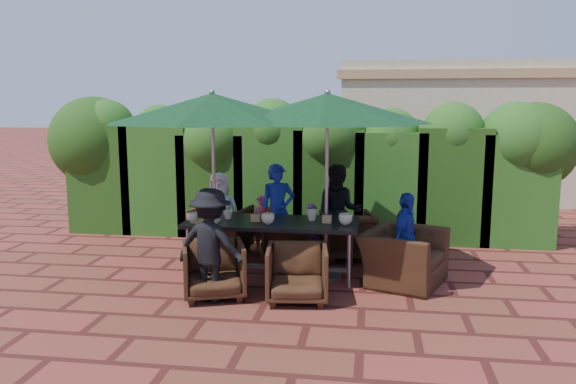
# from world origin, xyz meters

# --- Properties ---
(ground) EXTENTS (80.00, 80.00, 0.00)m
(ground) POSITION_xyz_m (0.00, 0.00, 0.00)
(ground) COLOR maroon
(ground) RESTS_ON ground
(dining_table) EXTENTS (2.27, 0.90, 0.75)m
(dining_table) POSITION_xyz_m (-0.10, -0.07, 0.67)
(dining_table) COLOR black
(dining_table) RESTS_ON ground
(umbrella_left) EXTENTS (2.78, 2.78, 2.46)m
(umbrella_left) POSITION_xyz_m (-0.85, -0.14, 2.21)
(umbrella_left) COLOR gray
(umbrella_left) RESTS_ON ground
(umbrella_right) EXTENTS (2.65, 2.65, 2.46)m
(umbrella_right) POSITION_xyz_m (0.62, 0.01, 2.21)
(umbrella_right) COLOR gray
(umbrella_right) RESTS_ON ground
(chair_far_left) EXTENTS (0.89, 0.85, 0.82)m
(chair_far_left) POSITION_xyz_m (-1.05, 0.93, 0.41)
(chair_far_left) COLOR black
(chair_far_left) RESTS_ON ground
(chair_far_mid) EXTENTS (0.74, 0.70, 0.69)m
(chair_far_mid) POSITION_xyz_m (-0.04, 0.78, 0.34)
(chair_far_mid) COLOR black
(chair_far_mid) RESTS_ON ground
(chair_far_right) EXTENTS (0.89, 0.85, 0.76)m
(chair_far_right) POSITION_xyz_m (0.86, 0.97, 0.38)
(chair_far_right) COLOR black
(chair_far_right) RESTS_ON ground
(chair_near_left) EXTENTS (0.89, 0.87, 0.73)m
(chair_near_left) POSITION_xyz_m (-0.64, -0.96, 0.37)
(chair_near_left) COLOR black
(chair_near_left) RESTS_ON ground
(chair_near_right) EXTENTS (0.78, 0.74, 0.72)m
(chair_near_right) POSITION_xyz_m (0.35, -0.95, 0.36)
(chair_near_right) COLOR black
(chair_near_right) RESTS_ON ground
(chair_end_right) EXTENTS (1.02, 1.23, 0.92)m
(chair_end_right) POSITION_xyz_m (1.61, -0.11, 0.46)
(chair_end_right) COLOR black
(chair_end_right) RESTS_ON ground
(adult_far_left) EXTENTS (0.69, 0.49, 1.27)m
(adult_far_left) POSITION_xyz_m (-1.05, 0.81, 0.63)
(adult_far_left) COLOR white
(adult_far_left) RESTS_ON ground
(adult_far_mid) EXTENTS (0.62, 0.56, 1.40)m
(adult_far_mid) POSITION_xyz_m (-0.16, 0.83, 0.70)
(adult_far_mid) COLOR #1C2D9A
(adult_far_mid) RESTS_ON ground
(adult_far_right) EXTENTS (0.68, 0.42, 1.40)m
(adult_far_right) POSITION_xyz_m (0.73, 0.90, 0.70)
(adult_far_right) COLOR black
(adult_far_right) RESTS_ON ground
(adult_near_left) EXTENTS (0.91, 0.56, 1.33)m
(adult_near_left) POSITION_xyz_m (-0.63, -1.09, 0.66)
(adult_near_left) COLOR black
(adult_near_left) RESTS_ON ground
(adult_end_right) EXTENTS (0.57, 0.76, 1.17)m
(adult_end_right) POSITION_xyz_m (1.63, -0.10, 0.59)
(adult_end_right) COLOR #1C2D9A
(adult_end_right) RESTS_ON ground
(child_left) EXTENTS (0.39, 0.35, 0.89)m
(child_left) POSITION_xyz_m (-0.46, 1.06, 0.45)
(child_left) COLOR #ED538F
(child_left) RESTS_ON ground
(child_right) EXTENTS (0.31, 0.26, 0.82)m
(child_right) POSITION_xyz_m (0.34, 0.88, 0.41)
(child_right) COLOR #8E479B
(child_right) RESTS_ON ground
(pedestrian_a) EXTENTS (1.76, 0.87, 1.81)m
(pedestrian_a) POSITION_xyz_m (1.76, 4.24, 0.90)
(pedestrian_a) COLOR #238224
(pedestrian_a) RESTS_ON ground
(pedestrian_b) EXTENTS (0.79, 0.51, 1.59)m
(pedestrian_b) POSITION_xyz_m (2.44, 4.35, 0.80)
(pedestrian_b) COLOR #ED538F
(pedestrian_b) RESTS_ON ground
(pedestrian_c) EXTENTS (1.32, 0.95, 1.87)m
(pedestrian_c) POSITION_xyz_m (3.60, 4.28, 0.94)
(pedestrian_c) COLOR gray
(pedestrian_c) RESTS_ON ground
(cup_a) EXTENTS (0.15, 0.15, 0.12)m
(cup_a) POSITION_xyz_m (-1.13, -0.25, 0.81)
(cup_a) COLOR beige
(cup_a) RESTS_ON dining_table
(cup_b) EXTENTS (0.13, 0.13, 0.12)m
(cup_b) POSITION_xyz_m (-0.70, -0.03, 0.81)
(cup_b) COLOR beige
(cup_b) RESTS_ON dining_table
(cup_c) EXTENTS (0.17, 0.17, 0.14)m
(cup_c) POSITION_xyz_m (-0.11, -0.25, 0.82)
(cup_c) COLOR beige
(cup_c) RESTS_ON dining_table
(cup_d) EXTENTS (0.15, 0.15, 0.14)m
(cup_d) POSITION_xyz_m (0.42, 0.04, 0.82)
(cup_d) COLOR beige
(cup_d) RESTS_ON dining_table
(cup_e) EXTENTS (0.18, 0.18, 0.14)m
(cup_e) POSITION_xyz_m (0.87, -0.15, 0.82)
(cup_e) COLOR beige
(cup_e) RESTS_ON dining_table
(ketchup_bottle) EXTENTS (0.04, 0.04, 0.17)m
(ketchup_bottle) POSITION_xyz_m (-0.21, -0.03, 0.83)
(ketchup_bottle) COLOR #B20C0A
(ketchup_bottle) RESTS_ON dining_table
(sauce_bottle) EXTENTS (0.04, 0.04, 0.17)m
(sauce_bottle) POSITION_xyz_m (-0.14, 0.03, 0.83)
(sauce_bottle) COLOR #4C230C
(sauce_bottle) RESTS_ON dining_table
(serving_tray) EXTENTS (0.35, 0.25, 0.02)m
(serving_tray) POSITION_xyz_m (-0.93, -0.25, 0.76)
(serving_tray) COLOR #AD8053
(serving_tray) RESTS_ON dining_table
(number_block_left) EXTENTS (0.12, 0.06, 0.10)m
(number_block_left) POSITION_xyz_m (-0.30, -0.14, 0.80)
(number_block_left) COLOR tan
(number_block_left) RESTS_ON dining_table
(number_block_right) EXTENTS (0.12, 0.06, 0.10)m
(number_block_right) POSITION_xyz_m (0.63, -0.09, 0.80)
(number_block_right) COLOR tan
(number_block_right) RESTS_ON dining_table
(hedge_wall) EXTENTS (9.10, 1.60, 2.40)m
(hedge_wall) POSITION_xyz_m (-0.10, 2.32, 1.33)
(hedge_wall) COLOR #1A380F
(hedge_wall) RESTS_ON ground
(building) EXTENTS (6.20, 3.08, 3.20)m
(building) POSITION_xyz_m (3.50, 6.99, 1.61)
(building) COLOR beige
(building) RESTS_ON ground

